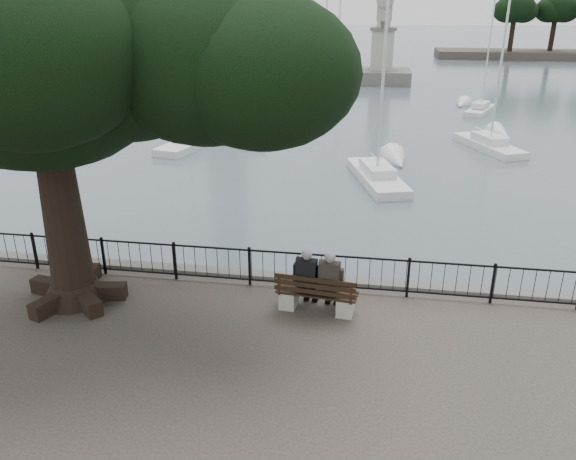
% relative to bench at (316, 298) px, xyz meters
% --- Properties ---
extents(harbor, '(260.00, 260.00, 1.20)m').
position_rel_bench_xyz_m(harbor, '(-0.85, 1.56, -0.85)').
color(harbor, '#4E4C46').
rests_on(harbor, ground).
extents(railing, '(22.06, 0.06, 1.00)m').
position_rel_bench_xyz_m(railing, '(-0.85, 1.06, 0.21)').
color(railing, black).
rests_on(railing, ground).
extents(bench, '(1.96, 0.78, 1.01)m').
position_rel_bench_xyz_m(bench, '(0.00, 0.00, 0.00)').
color(bench, gray).
rests_on(bench, ground).
extents(person_left, '(0.49, 0.83, 1.60)m').
position_rel_bench_xyz_m(person_left, '(-0.23, 0.14, 0.38)').
color(person_left, black).
rests_on(person_left, ground).
extents(person_right, '(0.49, 0.83, 1.60)m').
position_rel_bench_xyz_m(person_right, '(0.31, 0.08, 0.38)').
color(person_right, black).
rests_on(person_right, ground).
extents(tree, '(11.11, 7.75, 9.07)m').
position_rel_bench_xyz_m(tree, '(-5.09, -0.21, 5.61)').
color(tree, black).
rests_on(tree, ground).
extents(lion_monument, '(5.98, 5.98, 8.82)m').
position_rel_bench_xyz_m(lion_monument, '(1.15, 48.50, 0.86)').
color(lion_monument, '#4E4C46').
rests_on(lion_monument, ground).
extents(sailboat_a, '(2.74, 5.94, 11.08)m').
position_rel_bench_xyz_m(sailboat_a, '(-9.42, 19.06, -1.03)').
color(sailboat_a, silver).
rests_on(sailboat_a, ground).
extents(sailboat_b, '(3.21, 5.27, 10.09)m').
position_rel_bench_xyz_m(sailboat_b, '(-6.64, 21.15, -1.04)').
color(sailboat_b, silver).
rests_on(sailboat_b, ground).
extents(sailboat_c, '(3.14, 5.93, 10.94)m').
position_rel_bench_xyz_m(sailboat_c, '(1.28, 13.90, -1.04)').
color(sailboat_c, silver).
rests_on(sailboat_c, ground).
extents(sailboat_d, '(3.53, 5.63, 9.46)m').
position_rel_bench_xyz_m(sailboat_d, '(7.48, 21.20, -1.06)').
color(sailboat_d, silver).
rests_on(sailboat_d, ground).
extents(sailboat_e, '(2.32, 5.68, 13.40)m').
position_rel_bench_xyz_m(sailboat_e, '(-11.55, 29.21, -0.97)').
color(sailboat_e, silver).
rests_on(sailboat_e, ground).
extents(sailboat_f, '(1.46, 4.97, 9.58)m').
position_rel_bench_xyz_m(sailboat_f, '(-2.05, 32.47, -1.05)').
color(sailboat_f, silver).
rests_on(sailboat_f, ground).
extents(sailboat_g, '(2.97, 4.85, 9.29)m').
position_rel_bench_xyz_m(sailboat_g, '(8.74, 32.77, -1.05)').
color(sailboat_g, silver).
rests_on(sailboat_g, ground).
extents(sailboat_h, '(3.30, 5.26, 12.79)m').
position_rel_bench_xyz_m(sailboat_h, '(-3.51, 37.68, -0.97)').
color(sailboat_h, silver).
rests_on(sailboat_h, ground).
extents(far_shore, '(30.00, 8.60, 9.18)m').
position_rel_bench_xyz_m(far_shore, '(24.69, 78.02, 2.65)').
color(far_shore, '#302C27').
rests_on(far_shore, ground).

